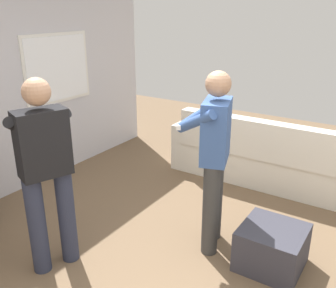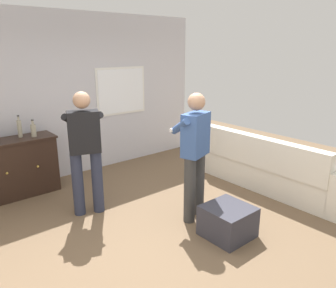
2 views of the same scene
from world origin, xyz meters
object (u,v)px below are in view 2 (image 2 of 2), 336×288
Objects in this scene: couch at (263,168)px; ottoman at (228,221)px; sideboard_cabinet at (18,167)px; person_standing_left at (85,148)px; bottle_wine_green at (20,128)px; bottle_spirits_clear at (33,130)px; person_standing_right at (194,151)px.

couch reaches higher than ottoman.
sideboard_cabinet is (-3.10, 2.25, 0.10)m from couch.
ottoman is at bearing -159.44° from couch.
sideboard_cabinet is at bearing 114.78° from person_standing_left.
person_standing_left is at bearing -70.46° from bottle_wine_green.
bottle_spirits_clear is 1.19m from person_standing_left.
person_standing_right is (1.02, -1.02, 0.00)m from person_standing_left.
sideboard_cabinet is 2.77m from person_standing_right.
person_standing_left reaches higher than ottoman.
person_standing_right is (1.30, -2.18, -0.06)m from bottle_spirits_clear.
ottoman is at bearing -63.11° from bottle_wine_green.
person_standing_right is at bearing -54.74° from sideboard_cabinet.
bottle_wine_green is at bearing 109.54° from person_standing_left.
bottle_spirits_clear is 0.16× the size of person_standing_left.
sideboard_cabinet is at bearing 119.05° from ottoman.
couch is at bearing 20.56° from ottoman.
bottle_wine_green reaches higher than ottoman.
sideboard_cabinet is 0.68× the size of person_standing_left.
bottle_wine_green is 0.63× the size of ottoman.
sideboard_cabinet is 0.62m from bottle_spirits_clear.
sideboard_cabinet is 3.37× the size of bottle_wine_green.
person_standing_right is (0.00, 0.60, 0.75)m from ottoman.
bottle_spirits_clear is at bearing -31.57° from bottle_wine_green.
bottle_spirits_clear is 2.54m from person_standing_right.
couch is 3.64m from bottle_spirits_clear.
person_standing_right reaches higher than bottle_wine_green.
person_standing_left is 1.00× the size of person_standing_right.
ottoman is at bearing -90.20° from person_standing_right.
sideboard_cabinet is 0.60m from bottle_wine_green.
bottle_spirits_clear is (0.27, -0.05, 0.55)m from sideboard_cabinet.
person_standing_left is (0.55, -1.20, 0.49)m from sideboard_cabinet.
ottoman is 0.32× the size of person_standing_right.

